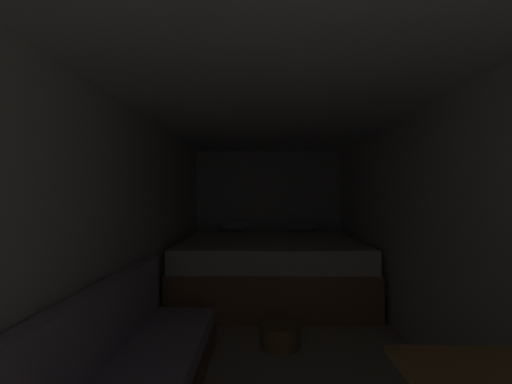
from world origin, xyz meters
TOP-DOWN VIEW (x-y plane):
  - ground_plane at (0.00, 1.91)m, footprint 7.40×7.40m
  - wall_back at (0.00, 4.63)m, footprint 2.39×0.05m
  - wall_left at (-1.17, 1.91)m, footprint 0.05×5.40m
  - wall_right at (1.17, 1.91)m, footprint 0.05×5.40m
  - ceiling_slab at (0.00, 1.91)m, footprint 2.39×5.40m
  - bed at (0.00, 3.60)m, footprint 2.17×1.94m
  - wicker_basket at (0.05, 2.19)m, footprint 0.33×0.33m

SIDE VIEW (x-z plane):
  - ground_plane at x=0.00m, z-range 0.00..0.00m
  - wicker_basket at x=0.05m, z-range 0.00..0.19m
  - bed at x=0.00m, z-range -0.08..0.81m
  - wall_back at x=0.00m, z-range 0.00..1.96m
  - wall_left at x=-1.17m, z-range 0.00..1.96m
  - wall_right at x=1.17m, z-range 0.00..1.96m
  - ceiling_slab at x=0.00m, z-range 1.96..2.01m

